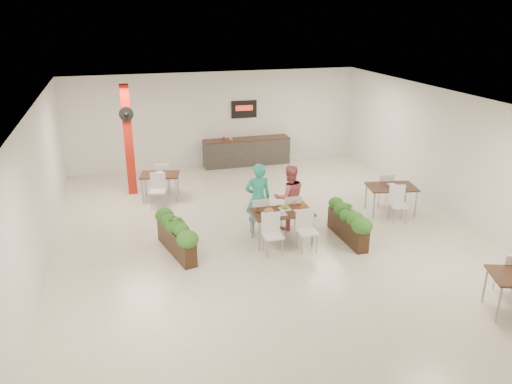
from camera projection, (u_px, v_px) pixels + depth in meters
ground at (267, 233)px, 12.19m from camera, size 12.00×12.00×0.00m
room_shell at (268, 154)px, 11.50m from camera, size 10.10×12.10×3.22m
red_column at (128, 139)px, 14.27m from camera, size 0.40×0.41×3.20m
service_counter at (247, 151)px, 17.38m from camera, size 3.00×0.64×2.20m
main_table at (282, 216)px, 11.54m from camera, size 1.42×1.66×0.92m
diner_man at (258, 198)px, 11.95m from camera, size 0.65×0.44×1.75m
diner_woman at (289, 197)px, 12.18m from camera, size 0.81×0.64×1.64m
planter_left at (176, 232)px, 11.03m from camera, size 0.73×1.78×0.94m
planter_right at (348, 221)px, 11.69m from camera, size 0.42×1.73×0.90m
side_table_a at (160, 179)px, 14.16m from camera, size 1.20×1.67×0.92m
side_table_b at (391, 190)px, 13.19m from camera, size 1.37×1.67×0.92m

